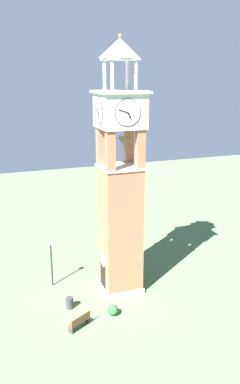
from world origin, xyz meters
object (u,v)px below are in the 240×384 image
object	(u,v)px
clock_tower	(120,194)
park_bench	(80,321)
lamp_post	(51,254)
trash_bin	(70,303)

from	to	relation	value
clock_tower	park_bench	size ratio (longest dim) A/B	11.11
park_bench	lamp_post	xyz separation A→B (m)	(-5.85, -0.66, 2.11)
lamp_post	trash_bin	distance (m)	4.11
clock_tower	lamp_post	xyz separation A→B (m)	(-2.05, -4.75, -4.80)
clock_tower	lamp_post	size ratio (longest dim) A/B	4.82
lamp_post	clock_tower	bearing A→B (deg)	66.68
park_bench	trash_bin	distance (m)	2.42
clock_tower	trash_bin	distance (m)	8.26
lamp_post	trash_bin	xyz separation A→B (m)	(3.43, 0.56, -2.19)
lamp_post	park_bench	bearing A→B (deg)	6.44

